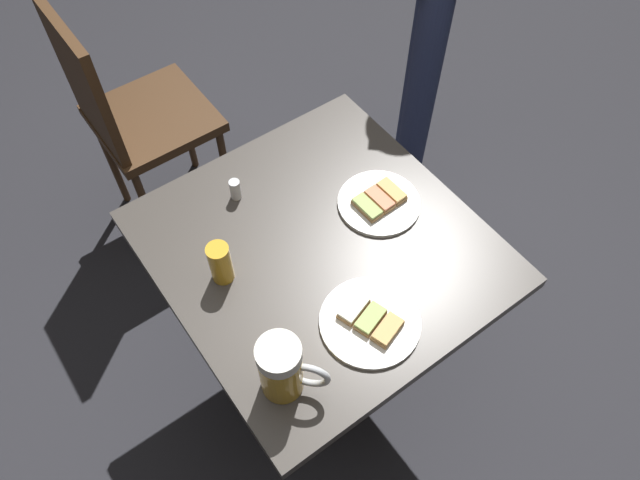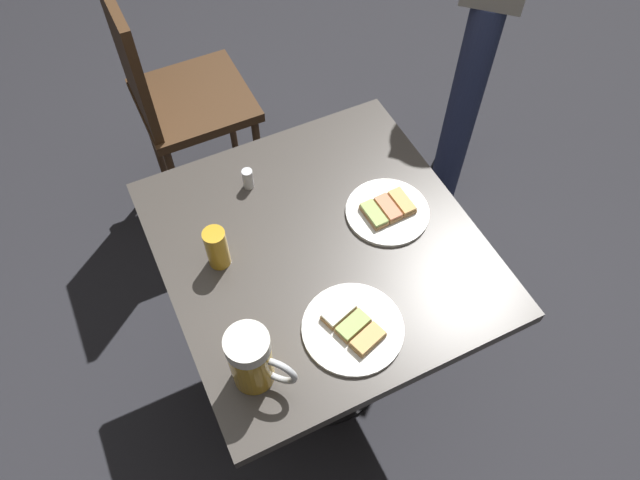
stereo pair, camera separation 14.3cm
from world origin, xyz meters
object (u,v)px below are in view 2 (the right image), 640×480
at_px(salt_shaker, 248,179).
at_px(beer_mug, 252,360).
at_px(beer_glass_small, 217,248).
at_px(plate_far, 387,211).
at_px(plate_near, 353,328).
at_px(cafe_chair, 172,93).

bearing_deg(salt_shaker, beer_mug, 159.76).
bearing_deg(beer_glass_small, salt_shaker, -38.63).
height_order(plate_far, beer_mug, beer_mug).
height_order(plate_near, cafe_chair, cafe_chair).
bearing_deg(beer_mug, plate_near, -88.25).
relative_size(plate_far, beer_mug, 1.23).
xyz_separation_m(plate_near, beer_mug, (-0.01, 0.23, 0.08)).
xyz_separation_m(plate_near, cafe_chair, (1.12, 0.10, -0.19)).
height_order(beer_mug, beer_glass_small, beer_mug).
height_order(beer_glass_small, salt_shaker, beer_glass_small).
xyz_separation_m(beer_mug, cafe_chair, (1.13, -0.14, -0.27)).
bearing_deg(cafe_chair, plate_near, 4.66).
bearing_deg(salt_shaker, plate_far, -129.70).
bearing_deg(plate_far, beer_glass_small, 83.69).
bearing_deg(salt_shaker, plate_near, -173.72).
distance_m(plate_near, salt_shaker, 0.49).
bearing_deg(beer_glass_small, cafe_chair, -7.31).
distance_m(plate_near, beer_glass_small, 0.36).
xyz_separation_m(plate_near, salt_shaker, (0.48, 0.05, 0.02)).
bearing_deg(plate_near, cafe_chair, 4.86).
height_order(plate_near, beer_glass_small, beer_glass_small).
relative_size(plate_near, beer_mug, 1.33).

